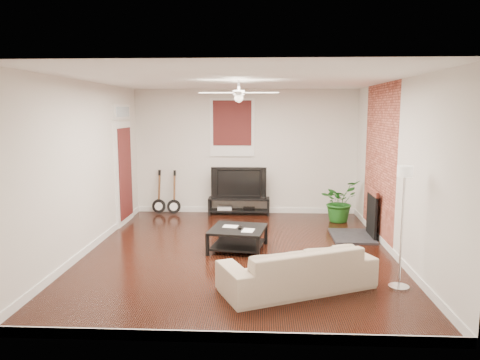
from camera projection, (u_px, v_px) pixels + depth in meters
The scene contains 14 objects.
room at pixel (239, 168), 7.36m from camera, with size 5.01×6.01×2.81m.
brick_accent at pixel (379, 162), 8.23m from camera, with size 0.02×2.20×2.80m, color brown.
fireplace at pixel (361, 213), 8.38m from camera, with size 0.80×1.10×0.92m, color black.
window_back at pixel (232, 128), 10.22m from camera, with size 1.00×0.06×1.30m, color #3D1210.
door_left at pixel (124, 163), 9.38m from camera, with size 0.08×1.00×2.50m, color white.
tv_stand at pixel (239, 206), 10.29m from camera, with size 1.37×0.36×0.38m, color black.
tv at pixel (239, 182), 10.23m from camera, with size 1.23×0.16×0.71m, color black.
coffee_table at pixel (238, 239), 7.68m from camera, with size 0.88×0.88×0.37m, color black.
sofa at pixel (297, 268), 5.96m from camera, with size 2.00×0.78×0.59m, color #C5AF94.
floor_lamp at pixel (402, 228), 5.91m from camera, with size 0.27×0.27×1.64m, color silver, non-canonical shape.
potted_plant at pixel (339, 201), 9.62m from camera, with size 0.79×0.68×0.88m, color #1C5F1B.
guitar_left at pixel (159, 192), 10.30m from camera, with size 0.31×0.22×1.00m, color black, non-canonical shape.
guitar_right at pixel (174, 193), 10.26m from camera, with size 0.31×0.22×1.00m, color black, non-canonical shape.
ceiling_fan at pixel (239, 93), 7.18m from camera, with size 1.24×1.24×0.32m, color white, non-canonical shape.
Camera 1 is at (0.38, -7.29, 2.32)m, focal length 34.17 mm.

